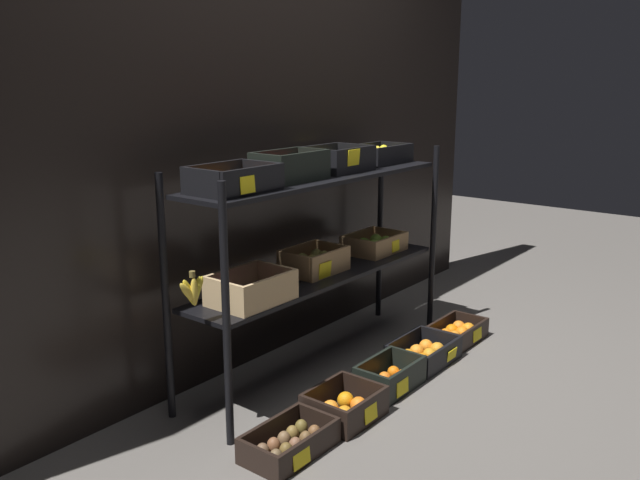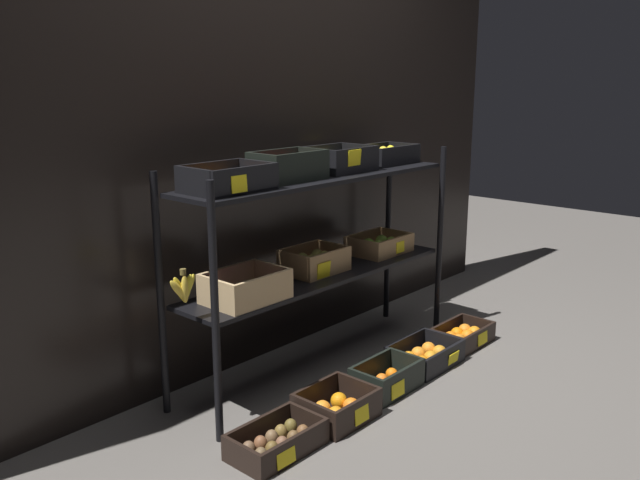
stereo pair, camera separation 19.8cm
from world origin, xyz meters
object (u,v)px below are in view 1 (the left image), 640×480
crate_ground_kiwi (290,443)px  crate_ground_tangerine (390,378)px  display_rack (317,219)px  crate_ground_rightmost_orange (457,333)px  crate_ground_orange (345,407)px  crate_ground_right_orange (424,353)px

crate_ground_kiwi → crate_ground_tangerine: size_ratio=1.13×
display_rack → crate_ground_rightmost_orange: bearing=-28.2°
crate_ground_kiwi → crate_ground_rightmost_orange: same height
crate_ground_orange → crate_ground_kiwi: bearing=179.2°
display_rack → crate_ground_orange: 0.90m
display_rack → crate_ground_right_orange: (0.38, -0.40, -0.72)m
display_rack → crate_ground_right_orange: display_rack is taller
crate_ground_tangerine → crate_ground_rightmost_orange: (0.74, 0.02, -0.01)m
crate_ground_orange → crate_ground_right_orange: 0.72m
crate_ground_rightmost_orange → display_rack: bearing=151.8°
crate_ground_kiwi → display_rack: bearing=31.0°
crate_ground_tangerine → crate_ground_rightmost_orange: bearing=1.8°
display_rack → crate_ground_right_orange: bearing=-46.5°
crate_ground_rightmost_orange → crate_ground_kiwi: bearing=-179.3°
crate_ground_tangerine → crate_ground_rightmost_orange: size_ratio=0.97×
crate_ground_right_orange → crate_ground_rightmost_orange: bearing=-0.3°
crate_ground_orange → crate_ground_right_orange: size_ratio=0.86×
crate_ground_kiwi → crate_ground_tangerine: 0.72m
display_rack → crate_ground_tangerine: bearing=-87.6°
crate_ground_kiwi → crate_ground_orange: size_ratio=1.20×
display_rack → crate_ground_orange: (-0.34, -0.43, -0.72)m
crate_ground_rightmost_orange → crate_ground_orange: bearing=-178.8°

